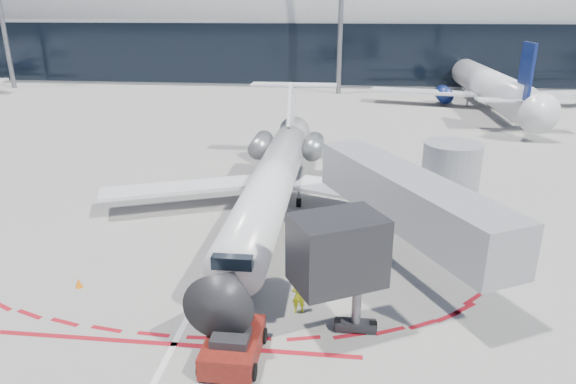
# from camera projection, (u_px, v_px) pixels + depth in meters

# --- Properties ---
(ground) EXTENTS (260.00, 260.00, 0.00)m
(ground) POSITION_uv_depth(u_px,v_px,m) (237.00, 223.00, 29.89)
(ground) COLOR gray
(ground) RESTS_ON ground
(apron_centerline) EXTENTS (0.25, 40.00, 0.01)m
(apron_centerline) POSITION_uv_depth(u_px,v_px,m) (243.00, 210.00, 31.76)
(apron_centerline) COLOR silver
(apron_centerline) RESTS_ON ground
(apron_stop_bar) EXTENTS (14.00, 0.25, 0.01)m
(apron_stop_bar) POSITION_uv_depth(u_px,v_px,m) (174.00, 344.00, 19.15)
(apron_stop_bar) COLOR maroon
(apron_stop_bar) RESTS_ON ground
(terminal_building) EXTENTS (150.00, 24.15, 24.00)m
(terminal_building) POSITION_uv_depth(u_px,v_px,m) (312.00, 27.00, 87.69)
(terminal_building) COLOR gray
(terminal_building) RESTS_ON ground
(jet_bridge) EXTENTS (10.03, 15.20, 4.90)m
(jet_bridge) POSITION_uv_depth(u_px,v_px,m) (419.00, 199.00, 25.04)
(jet_bridge) COLOR gray
(jet_bridge) RESTS_ON ground
(light_mast_centre) EXTENTS (0.70, 0.70, 25.00)m
(light_mast_centre) POSITION_uv_depth(u_px,v_px,m) (341.00, 1.00, 69.96)
(light_mast_centre) COLOR slate
(light_mast_centre) RESTS_ON ground
(regional_jet) EXTENTS (21.51, 26.52, 6.64)m
(regional_jet) POSITION_uv_depth(u_px,v_px,m) (274.00, 179.00, 30.52)
(regional_jet) COLOR silver
(regional_jet) RESTS_ON ground
(pushback_tug) EXTENTS (2.06, 4.74, 1.23)m
(pushback_tug) POSITION_uv_depth(u_px,v_px,m) (233.00, 345.00, 18.22)
(pushback_tug) COLOR #52110B
(pushback_tug) RESTS_ON ground
(ramp_worker) EXTENTS (0.66, 0.54, 1.57)m
(ramp_worker) POSITION_uv_depth(u_px,v_px,m) (299.00, 295.00, 20.92)
(ramp_worker) COLOR #D8EA18
(ramp_worker) RESTS_ON ground
(safety_cone_left) EXTENTS (0.32, 0.32, 0.44)m
(safety_cone_left) POSITION_uv_depth(u_px,v_px,m) (79.00, 283.00, 22.96)
(safety_cone_left) COLOR orange
(safety_cone_left) RESTS_ON ground
(bg_airliner_1) EXTENTS (33.41, 35.38, 10.81)m
(bg_airliner_1) POSITION_uv_depth(u_px,v_px,m) (488.00, 62.00, 63.47)
(bg_airliner_1) COLOR silver
(bg_airliner_1) RESTS_ON ground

